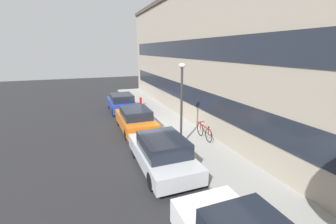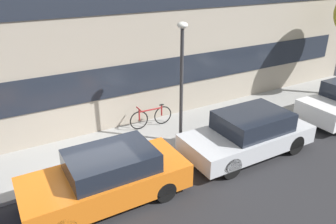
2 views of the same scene
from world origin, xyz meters
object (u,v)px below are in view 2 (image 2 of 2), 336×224
(parked_car_orange, at_px, (107,177))
(bicycle, at_px, (151,116))
(parked_car_silver, at_px, (249,133))
(lamp_post, at_px, (182,70))

(parked_car_orange, distance_m, bicycle, 4.09)
(parked_car_orange, relative_size, bicycle, 2.48)
(parked_car_orange, relative_size, parked_car_silver, 0.98)
(parked_car_silver, bearing_deg, parked_car_orange, 0.00)
(lamp_post, bearing_deg, parked_car_orange, -153.85)
(parked_car_silver, xyz_separation_m, bicycle, (-1.92, 3.01, -0.18))
(parked_car_orange, distance_m, parked_car_silver, 4.68)
(parked_car_silver, distance_m, bicycle, 3.57)
(lamp_post, bearing_deg, bicycle, 103.11)
(parked_car_silver, bearing_deg, lamp_post, -44.18)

